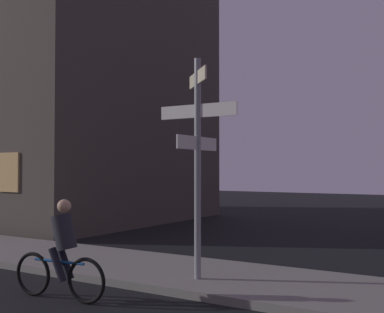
# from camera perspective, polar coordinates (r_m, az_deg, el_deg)

# --- Properties ---
(sidewalk_kerb) EXTENTS (40.00, 2.65, 0.14)m
(sidewalk_kerb) POSITION_cam_1_polar(r_m,az_deg,el_deg) (9.83, -3.77, -13.39)
(sidewalk_kerb) COLOR gray
(sidewalk_kerb) RESTS_ON ground_plane
(signpost) EXTENTS (1.57, 1.36, 3.95)m
(signpost) POSITION_cam_1_polar(r_m,az_deg,el_deg) (8.57, 0.67, 0.88)
(signpost) COLOR gray
(signpost) RESTS_ON sidewalk_kerb
(cyclist) EXTENTS (1.82, 0.36, 1.61)m
(cyclist) POSITION_cam_1_polar(r_m,az_deg,el_deg) (8.07, -15.30, -11.05)
(cyclist) COLOR black
(cyclist) RESTS_ON ground_plane
(building_left_block) EXTENTS (11.60, 10.05, 18.58)m
(building_left_block) POSITION_cam_1_polar(r_m,az_deg,el_deg) (22.93, -16.63, 16.82)
(building_left_block) COLOR #4C443D
(building_left_block) RESTS_ON ground_plane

